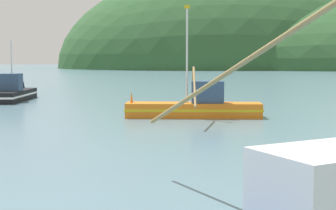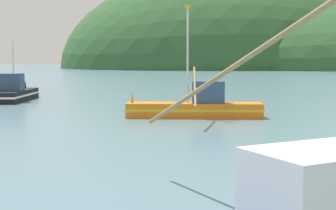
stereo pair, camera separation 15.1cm
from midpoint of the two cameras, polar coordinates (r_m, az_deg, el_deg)
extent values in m
ellipsoid|color=#2D562D|center=(198.62, 7.12, 4.36)|extent=(134.55, 107.64, 75.78)
cube|color=orange|center=(31.09, 2.82, -0.59)|extent=(8.65, 4.25, 0.92)
cube|color=gold|center=(31.09, 2.82, -0.51)|extent=(8.73, 4.30, 0.17)
cone|color=orange|center=(31.20, -4.39, 0.91)|extent=(0.25, 0.25, 0.70)
cube|color=#334C6B|center=(31.02, 4.46, 1.51)|extent=(2.28, 1.78, 1.38)
cylinder|color=silver|center=(30.91, 2.07, 5.69)|extent=(0.12, 0.12, 5.88)
cube|color=gold|center=(31.08, 2.09, 11.34)|extent=(0.35, 0.14, 0.20)
cylinder|color=#997F4C|center=(27.68, 2.94, 2.26)|extent=(1.60, 4.68, 2.06)
cylinder|color=#997F4C|center=(34.23, 2.75, 2.88)|extent=(1.60, 4.68, 2.06)
cylinder|color=#997F4C|center=(11.75, 6.59, 3.74)|extent=(1.81, 8.24, 3.42)
cube|color=black|center=(45.22, -17.69, 1.06)|extent=(4.26, 7.82, 0.92)
cube|color=white|center=(45.22, -17.69, 1.12)|extent=(4.31, 7.90, 0.17)
cone|color=black|center=(48.45, -16.50, 2.33)|extent=(0.25, 0.25, 0.70)
cube|color=#334C6B|center=(44.19, -18.12, 2.52)|extent=(2.40, 1.88, 1.49)
cylinder|color=silver|center=(45.08, -17.79, 4.27)|extent=(0.12, 0.12, 4.15)
cube|color=white|center=(45.10, -17.87, 7.06)|extent=(0.13, 0.35, 0.20)
camera|label=1|loc=(0.08, -90.18, -0.02)|focal=52.52mm
camera|label=2|loc=(0.08, 89.82, 0.02)|focal=52.52mm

